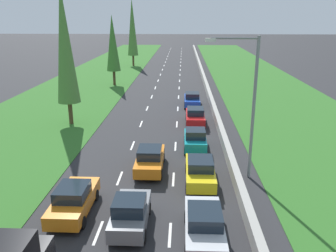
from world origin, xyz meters
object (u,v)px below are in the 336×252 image
(red_sedan_right_lane, at_px, (195,116))
(poplar_tree_second, at_px, (65,44))
(grey_hatchback_centre_lane, at_px, (130,213))
(silver_sedan_right_lane, at_px, (204,225))
(yellow_sedan_right_lane, at_px, (200,171))
(orange_sedan_left_lane, at_px, (74,200))
(orange_sedan_centre_lane_third, at_px, (150,159))
(street_light_mast, at_px, (249,99))
(poplar_tree_fourth, at_px, (132,27))
(poplar_tree_third, at_px, (113,43))
(teal_hatchback_right_lane, at_px, (195,139))
(blue_sedan_right_lane, at_px, (192,99))

(red_sedan_right_lane, height_order, poplar_tree_second, poplar_tree_second)
(grey_hatchback_centre_lane, bearing_deg, poplar_tree_second, 115.81)
(silver_sedan_right_lane, relative_size, yellow_sedan_right_lane, 1.00)
(orange_sedan_left_lane, bearing_deg, orange_sedan_centre_lane_third, 58.06)
(red_sedan_right_lane, xyz_separation_m, street_light_mast, (2.79, -11.62, 4.42))
(red_sedan_right_lane, relative_size, poplar_tree_fourth, 0.33)
(poplar_tree_third, relative_size, street_light_mast, 1.15)
(silver_sedan_right_lane, xyz_separation_m, teal_hatchback_right_lane, (-0.05, 11.75, 0.02))
(teal_hatchback_right_lane, bearing_deg, street_light_mast, -58.14)
(poplar_tree_second, bearing_deg, red_sedan_right_lane, 2.17)
(grey_hatchback_centre_lane, bearing_deg, blue_sedan_right_lane, 81.72)
(red_sedan_right_lane, distance_m, poplar_tree_third, 23.53)
(grey_hatchback_centre_lane, bearing_deg, poplar_tree_third, 101.95)
(poplar_tree_second, distance_m, street_light_mast, 18.74)
(silver_sedan_right_lane, relative_size, poplar_tree_fourth, 0.33)
(grey_hatchback_centre_lane, height_order, teal_hatchback_right_lane, same)
(yellow_sedan_right_lane, distance_m, poplar_tree_third, 34.69)
(yellow_sedan_right_lane, xyz_separation_m, blue_sedan_right_lane, (-0.05, 19.58, 0.00))
(orange_sedan_left_lane, height_order, poplar_tree_third, poplar_tree_third)
(teal_hatchback_right_lane, distance_m, red_sedan_right_lane, 6.78)
(grey_hatchback_centre_lane, xyz_separation_m, orange_sedan_left_lane, (-3.20, 1.22, -0.02))
(orange_sedan_centre_lane_third, bearing_deg, red_sedan_right_lane, 72.53)
(orange_sedan_left_lane, relative_size, red_sedan_right_lane, 1.00)
(poplar_tree_third, bearing_deg, red_sedan_right_lane, -59.40)
(orange_sedan_centre_lane_third, height_order, poplar_tree_second, poplar_tree_second)
(grey_hatchback_centre_lane, xyz_separation_m, teal_hatchback_right_lane, (3.52, 10.92, 0.00))
(orange_sedan_left_lane, distance_m, blue_sedan_right_lane, 24.48)
(orange_sedan_left_lane, height_order, red_sedan_right_lane, same)
(silver_sedan_right_lane, xyz_separation_m, street_light_mast, (2.96, 6.91, 4.42))
(yellow_sedan_right_lane, bearing_deg, silver_sedan_right_lane, -90.72)
(yellow_sedan_right_lane, distance_m, blue_sedan_right_lane, 19.58)
(orange_sedan_centre_lane_third, height_order, poplar_tree_third, poplar_tree_third)
(teal_hatchback_right_lane, bearing_deg, poplar_tree_third, 113.36)
(silver_sedan_right_lane, height_order, yellow_sedan_right_lane, same)
(red_sedan_right_lane, distance_m, poplar_tree_fourth, 43.49)
(street_light_mast, bearing_deg, silver_sedan_right_lane, -113.19)
(grey_hatchback_centre_lane, height_order, yellow_sedan_right_lane, grey_hatchback_centre_lane)
(orange_sedan_left_lane, xyz_separation_m, orange_sedan_centre_lane_third, (3.53, 5.66, 0.00))
(yellow_sedan_right_lane, distance_m, street_light_mast, 5.36)
(silver_sedan_right_lane, distance_m, yellow_sedan_right_lane, 5.98)
(poplar_tree_third, bearing_deg, poplar_tree_second, -91.19)
(yellow_sedan_right_lane, bearing_deg, poplar_tree_fourth, 102.20)
(grey_hatchback_centre_lane, height_order, orange_sedan_centre_lane_third, grey_hatchback_centre_lane)
(silver_sedan_right_lane, bearing_deg, poplar_tree_second, 123.39)
(teal_hatchback_right_lane, bearing_deg, poplar_tree_fourth, 103.46)
(poplar_tree_third, bearing_deg, grey_hatchback_centre_lane, -78.05)
(orange_sedan_centre_lane_third, relative_size, poplar_tree_fourth, 0.33)
(orange_sedan_left_lane, xyz_separation_m, blue_sedan_right_lane, (6.80, 23.52, 0.00))
(orange_sedan_left_lane, height_order, teal_hatchback_right_lane, teal_hatchback_right_lane)
(poplar_tree_third, height_order, street_light_mast, poplar_tree_third)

